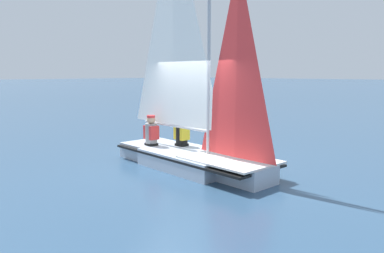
{
  "coord_description": "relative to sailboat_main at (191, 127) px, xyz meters",
  "views": [
    {
      "loc": [
        -6.19,
        -6.02,
        2.23
      ],
      "look_at": [
        0.0,
        0.0,
        0.99
      ],
      "focal_mm": 35.0,
      "sensor_mm": 36.0,
      "label": 1
    }
  ],
  "objects": [
    {
      "name": "ground_plane",
      "position": [
        -0.0,
        -0.04,
        -0.97
      ],
      "size": [
        260.0,
        260.0,
        0.0
      ],
      "primitive_type": "plane",
      "color": "#2D4C6B"
    },
    {
      "name": "sailboat_main",
      "position": [
        0.0,
        0.0,
        0.0
      ],
      "size": [
        1.75,
        4.47,
        6.12
      ],
      "rotation": [
        0.0,
        0.0,
        4.65
      ],
      "color": "#B2BCCC",
      "rests_on": "ground_plane"
    },
    {
      "name": "sailor_helm",
      "position": [
        0.33,
        0.65,
        -0.35
      ],
      "size": [
        0.32,
        0.36,
        1.16
      ],
      "rotation": [
        0.0,
        0.0,
        4.65
      ],
      "color": "black",
      "rests_on": "ground_plane"
    },
    {
      "name": "sailor_crew",
      "position": [
        -0.17,
        1.26,
        -0.34
      ],
      "size": [
        0.32,
        0.36,
        1.16
      ],
      "rotation": [
        0.0,
        0.0,
        4.65
      ],
      "color": "black",
      "rests_on": "ground_plane"
    }
  ]
}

